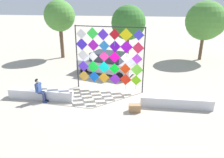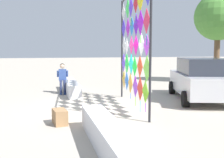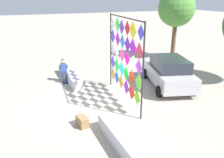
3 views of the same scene
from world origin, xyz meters
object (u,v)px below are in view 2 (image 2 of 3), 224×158
(kite_display_rack, at_px, (133,42))
(tree_far_right, at_px, (218,17))
(cardboard_box_large, at_px, (60,117))
(parked_car, at_px, (202,79))
(seated_vendor, at_px, (63,76))

(kite_display_rack, bearing_deg, tree_far_right, 128.12)
(cardboard_box_large, height_order, tree_far_right, tree_far_right)
(parked_car, bearing_deg, cardboard_box_large, -67.91)
(seated_vendor, bearing_deg, tree_far_right, 102.19)
(cardboard_box_large, bearing_deg, parked_car, 112.09)
(kite_display_rack, relative_size, seated_vendor, 3.08)
(seated_vendor, relative_size, cardboard_box_large, 2.30)
(seated_vendor, xyz_separation_m, cardboard_box_large, (5.42, -0.45, -0.61))
(seated_vendor, bearing_deg, kite_display_rack, 31.31)
(seated_vendor, bearing_deg, parked_car, 60.50)
(seated_vendor, xyz_separation_m, parked_car, (3.05, 5.39, 0.05))
(parked_car, relative_size, cardboard_box_large, 7.80)
(kite_display_rack, height_order, seated_vendor, kite_display_rack)
(parked_car, height_order, tree_far_right, tree_far_right)
(cardboard_box_large, bearing_deg, tree_far_right, 126.82)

